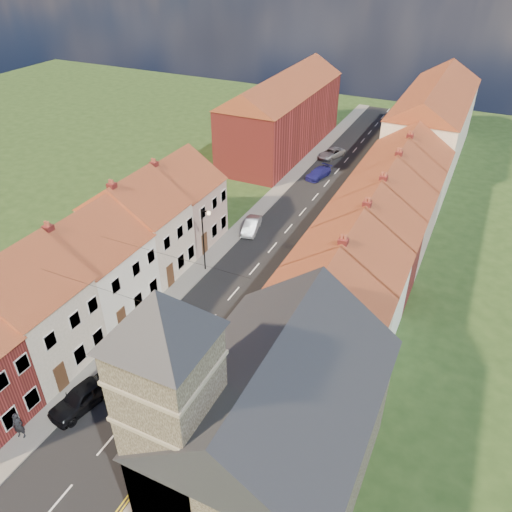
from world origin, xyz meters
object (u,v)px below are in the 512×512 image
Objects in this scene: lamppost at (204,236)px; car_far at (319,173)px; car_near at (82,397)px; car_mid at (252,226)px; pedestrian_right at (284,309)px; church at (261,416)px; pedestrian_left at (18,426)px; car_distant at (331,153)px.

car_far is (2.31, 23.19, -2.95)m from lamppost.
car_mid is at bearing 101.12° from car_near.
lamppost reaches higher than car_far.
car_far is at bearing -93.88° from pedestrian_right.
church is 15.35m from pedestrian_left.
lamppost reaches higher than car_distant.
pedestrian_right is at bearing -58.03° from car_distant.
lamppost is 1.48× the size of car_far.
lamppost is 1.58× the size of car_mid.
lamppost is 16.68m from car_near.
church is 8.05× the size of pedestrian_right.
car_distant is at bearing 75.26° from car_mid.
lamppost reaches higher than pedestrian_left.
lamppost is at bearing 128.30° from church.
car_far is 6.84m from car_distant.
car_distant is at bearing 108.52° from car_far.
pedestrian_left is at bearing -104.13° from car_near.
pedestrian_right is at bearing 39.50° from pedestrian_left.
church is at bearing 10.02° from car_near.
car_distant is at bearing 86.79° from lamppost.
pedestrian_right reaches higher than car_far.
pedestrian_left is (-3.35, -43.11, 0.47)m from car_far.
car_distant is (-0.63, 6.81, 0.00)m from car_far.
pedestrian_right is at bearing -65.57° from car_mid.
car_near is 1.10× the size of car_far.
car_mid is at bearing 116.99° from church.
car_far is 0.95× the size of car_distant.
car_near is 46.45m from car_distant.
pedestrian_right is (8.91, -3.28, -2.47)m from lamppost.
car_mid is at bearing 85.62° from lamppost.
car_far is (-10.86, 39.86, -5.29)m from church.
car_far is (1.70, 15.20, -0.04)m from car_mid.
pedestrian_right is (8.30, 13.16, 0.31)m from car_near.
car_distant is (1.68, 30.00, -2.95)m from lamppost.
car_mid is at bearing -73.06° from car_distant.
car_distant is at bearing -95.63° from pedestrian_right.
car_near is at bearing -79.20° from car_far.
car_distant is (-11.49, 46.68, -5.29)m from church.
church is 14.86m from pedestrian_right.
pedestrian_left is at bearing -105.32° from car_mid.
church is 41.65m from car_far.
car_far is at bearing 98.66° from car_near.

